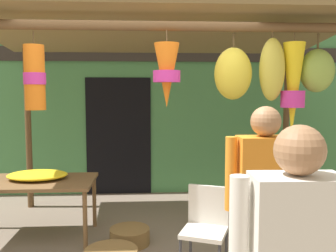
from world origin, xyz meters
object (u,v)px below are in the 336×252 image
(folding_chair, at_px, (206,223))
(wicker_basket_spare, at_px, (130,236))
(flower_heap_on_table, at_px, (38,175))
(display_table, at_px, (36,186))
(parked_bicycle, at_px, (326,205))
(vendor_in_orange, at_px, (264,196))

(folding_chair, xyz_separation_m, wicker_basket_spare, (-0.77, 0.73, -0.41))
(flower_heap_on_table, xyz_separation_m, folding_chair, (1.87, -1.01, -0.26))
(folding_chair, bearing_deg, display_table, 153.03)
(folding_chair, relative_size, parked_bicycle, 0.49)
(parked_bicycle, xyz_separation_m, vendor_in_orange, (-1.36, -1.70, 0.63))
(folding_chair, bearing_deg, flower_heap_on_table, 151.56)
(display_table, relative_size, folding_chair, 1.62)
(flower_heap_on_table, xyz_separation_m, wicker_basket_spare, (1.10, -0.28, -0.67))
(flower_heap_on_table, height_order, parked_bicycle, parked_bicycle)
(parked_bicycle, distance_m, vendor_in_orange, 2.26)
(wicker_basket_spare, bearing_deg, folding_chair, -43.48)
(folding_chair, distance_m, vendor_in_orange, 0.93)
(wicker_basket_spare, distance_m, vendor_in_orange, 2.02)
(parked_bicycle, height_order, vendor_in_orange, vendor_in_orange)
(folding_chair, height_order, parked_bicycle, parked_bicycle)
(wicker_basket_spare, relative_size, parked_bicycle, 0.27)
(parked_bicycle, relative_size, vendor_in_orange, 1.05)
(display_table, height_order, vendor_in_orange, vendor_in_orange)
(display_table, xyz_separation_m, folding_chair, (1.88, -0.96, -0.14))
(flower_heap_on_table, distance_m, vendor_in_orange, 2.80)
(display_table, height_order, wicker_basket_spare, display_table)
(folding_chair, relative_size, vendor_in_orange, 0.51)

